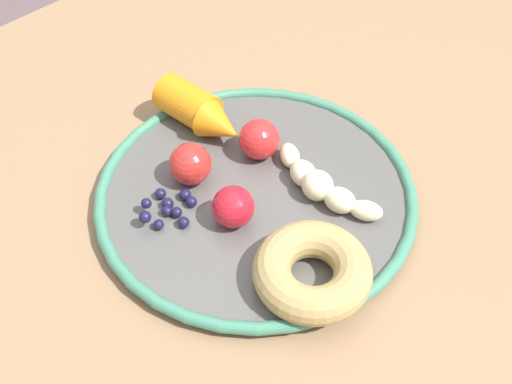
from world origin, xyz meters
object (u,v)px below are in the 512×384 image
tomato_mid (259,139)px  tomato_near (190,164)px  donut (312,271)px  banana (321,184)px  dining_table (288,249)px  tomato_far (233,207)px  carrot_orange (201,113)px  blueberry_pile (169,208)px  plate (256,194)px

tomato_mid → tomato_near: bearing=-17.5°
donut → tomato_near: size_ratio=2.45×
banana → donut: 0.11m
dining_table → tomato_far: (0.07, -0.01, 0.12)m
carrot_orange → blueberry_pile: carrot_orange is taller
tomato_near → tomato_mid: size_ratio=1.00×
dining_table → plate: plate is taller
blueberry_pile → plate: bearing=152.6°
blueberry_pile → tomato_near: (-0.04, -0.02, 0.01)m
donut → plate: bearing=-110.9°
carrot_orange → donut: 0.23m
donut → blueberry_pile: 0.15m
plate → carrot_orange: bearing=-103.5°
plate → banana: (-0.04, 0.05, 0.02)m
donut → tomato_mid: 0.17m
dining_table → banana: 0.11m
banana → tomato_far: 0.09m
banana → tomato_near: (0.08, -0.10, 0.01)m
donut → blueberry_pile: (0.04, -0.15, -0.01)m
tomato_mid → donut: bearing=60.5°
plate → banana: bearing=133.5°
plate → tomato_near: tomato_near is taller
plate → tomato_mid: tomato_mid is taller
banana → tomato_mid: size_ratio=3.28×
dining_table → tomato_mid: (-0.01, -0.06, 0.12)m
plate → blueberry_pile: 0.09m
dining_table → donut: (0.07, 0.09, 0.11)m
plate → blueberry_pile: (0.08, -0.04, 0.01)m
banana → carrot_orange: (0.02, -0.15, 0.01)m
donut → tomato_near: 0.17m
tomato_near → tomato_far: size_ratio=1.06×
dining_table → carrot_orange: bearing=-90.0°
plate → carrot_orange: (-0.03, -0.11, 0.02)m
tomato_far → banana: bearing=157.6°
blueberry_pile → tomato_mid: size_ratio=1.44×
dining_table → tomato_near: size_ratio=23.47×
tomato_mid → banana: bearing=92.1°
tomato_near → dining_table: bearing=125.6°
tomato_near → tomato_mid: bearing=162.5°
carrot_orange → blueberry_pile: (0.10, 0.07, -0.01)m
dining_table → tomato_mid: bearing=-103.8°
donut → tomato_mid: bearing=-119.5°
dining_table → banana: banana is taller
banana → tomato_near: size_ratio=3.27×
tomato_near → tomato_far: 0.07m
tomato_mid → blueberry_pile: bearing=-2.3°
tomato_far → dining_table: bearing=169.2°
blueberry_pile → tomato_near: tomato_near is taller
donut → banana: bearing=-143.1°
plate → tomato_mid: (-0.04, -0.04, 0.02)m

